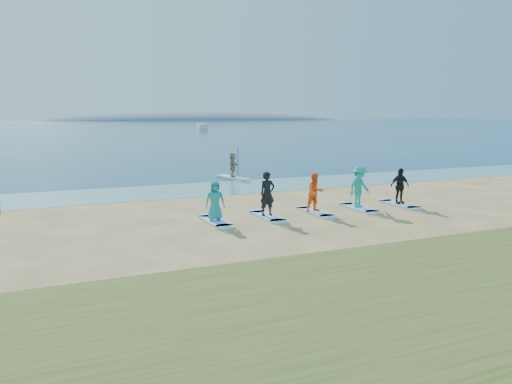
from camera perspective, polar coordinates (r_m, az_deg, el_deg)
name	(u,v)px	position (r m, az deg, el deg)	size (l,w,h in m)	color
ground	(296,229)	(18.14, 4.55, -4.20)	(600.00, 600.00, 0.00)	tan
shallow_water	(205,189)	(27.65, -5.90, 0.35)	(600.00, 600.00, 0.00)	teal
ocean	(61,127)	(175.75, -21.43, 6.97)	(600.00, 600.00, 0.00)	navy
island_ridge	(204,120)	(332.06, -5.94, 8.16)	(220.00, 56.00, 18.00)	slate
paddleboard	(233,178)	(31.94, -2.65, 1.63)	(0.70, 3.00, 0.12)	silver
paddleboarder	(233,165)	(31.84, -2.66, 3.12)	(1.43, 0.46, 1.54)	tan
boat_offshore_b	(202,130)	(133.03, -6.18, 7.10)	(2.15, 6.67, 1.52)	silver
surfboard_0	(215,221)	(19.16, -4.68, -3.35)	(0.70, 2.20, 0.09)	#A3D1FD
student_0	(215,201)	(19.00, -4.71, -0.99)	(0.74, 0.48, 1.51)	teal
surfboard_1	(267,216)	(19.98, 1.30, -2.82)	(0.70, 2.20, 0.09)	#A3D1FD
student_1	(267,194)	(19.81, 1.31, -0.19)	(0.64, 0.42, 1.76)	black
surfboard_2	(315,212)	(21.00, 6.75, -2.30)	(0.70, 2.20, 0.09)	#A3D1FD
student_2	(315,192)	(20.85, 6.79, -0.02)	(0.78, 0.61, 1.60)	#FF5D1A
surfboard_3	(359,208)	(22.19, 11.65, -1.82)	(0.70, 2.20, 0.09)	#A3D1FD
student_3	(359,187)	(22.03, 11.72, 0.59)	(1.16, 0.67, 1.79)	teal
surfboard_4	(399,204)	(23.53, 16.02, -1.37)	(0.70, 2.20, 0.09)	#A3D1FD
student_4	(400,186)	(23.39, 16.10, 0.67)	(0.94, 0.39, 1.61)	black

